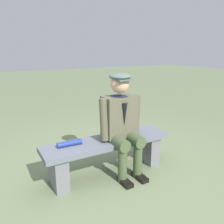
{
  "coord_description": "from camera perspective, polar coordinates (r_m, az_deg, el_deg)",
  "views": [
    {
      "loc": [
        1.28,
        2.39,
        1.57
      ],
      "look_at": [
        -0.07,
        0.0,
        0.81
      ],
      "focal_mm": 37.14,
      "sensor_mm": 36.0,
      "label": 1
    }
  ],
  "objects": [
    {
      "name": "bench",
      "position": [
        2.98,
        -1.12,
        -9.39
      ],
      "size": [
        1.65,
        0.42,
        0.46
      ],
      "color": "slate",
      "rests_on": "ground"
    },
    {
      "name": "ground_plane",
      "position": [
        3.13,
        -1.09,
        -14.6
      ],
      "size": [
        30.0,
        30.0,
        0.0
      ],
      "primitive_type": "plane",
      "color": "#6B7854"
    },
    {
      "name": "rolled_magazine",
      "position": [
        2.78,
        -10.39,
        -7.62
      ],
      "size": [
        0.3,
        0.07,
        0.06
      ],
      "primitive_type": "cylinder",
      "rotation": [
        0.0,
        1.57,
        -0.04
      ],
      "color": "navy",
      "rests_on": "bench"
    },
    {
      "name": "seated_man",
      "position": [
        2.87,
        2.35,
        -1.97
      ],
      "size": [
        0.57,
        0.58,
        1.28
      ],
      "color": "brown",
      "rests_on": "ground"
    }
  ]
}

